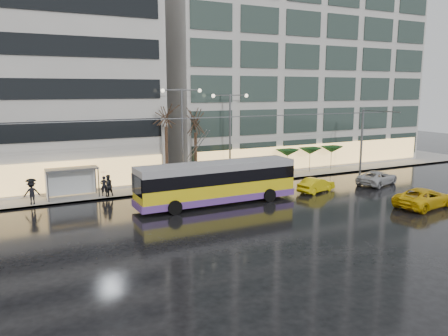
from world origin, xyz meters
TOP-DOWN VIEW (x-y plane):
  - ground at (0.00, 0.00)m, footprint 140.00×140.00m
  - sidewalk at (2.00, 14.00)m, footprint 80.00×10.00m
  - kerb at (2.00, 9.05)m, footprint 80.00×0.10m
  - building_right at (19.00, 19.00)m, footprint 32.00×14.00m
  - trolleybus at (2.13, 3.69)m, footprint 13.19×5.17m
  - catenary at (1.00, 7.94)m, footprint 42.24×5.12m
  - bus_shelter at (-8.38, 10.69)m, footprint 4.20×1.60m
  - street_lamp_near at (2.00, 10.80)m, footprint 3.96×0.36m
  - street_lamp_far at (7.00, 10.80)m, footprint 3.96×0.36m
  - tree_a at (0.50, 11.00)m, footprint 3.20×3.20m
  - tree_b at (3.50, 11.20)m, footprint 3.20×3.20m
  - parasol_a at (14.00, 11.00)m, footprint 2.50×2.50m
  - parasol_b at (17.00, 11.00)m, footprint 2.50×2.50m
  - parasol_c at (20.00, 11.00)m, footprint 2.50×2.50m
  - taxi_b at (11.93, 3.42)m, footprint 4.18×2.41m
  - taxi_c at (16.23, -4.49)m, footprint 5.79×3.29m
  - sedan_silver at (19.16, 3.22)m, footprint 5.40×3.67m
  - pedestrian_a at (-5.54, 9.94)m, footprint 1.16×1.17m
  - pedestrian_b at (-5.28, 9.61)m, footprint 1.08×0.96m
  - pedestrian_c at (-11.22, 9.63)m, footprint 1.28×0.89m

SIDE VIEW (x-z plane):
  - ground at x=0.00m, z-range 0.00..0.00m
  - sidewalk at x=2.00m, z-range 0.00..0.15m
  - kerb at x=2.00m, z-range 0.00..0.15m
  - taxi_b at x=11.93m, z-range 0.00..1.30m
  - sedan_silver at x=19.16m, z-range 0.00..1.37m
  - taxi_c at x=16.23m, z-range 0.00..1.52m
  - pedestrian_b at x=-5.28m, z-range 0.15..2.00m
  - pedestrian_c at x=-11.22m, z-range 0.22..2.33m
  - pedestrian_a at x=-5.54m, z-range 0.49..2.68m
  - trolleybus at x=2.13m, z-range -1.40..4.70m
  - bus_shelter at x=-8.38m, z-range 0.71..3.22m
  - parasol_a at x=14.00m, z-range 1.12..3.77m
  - parasol_b at x=17.00m, z-range 1.12..3.77m
  - parasol_c at x=20.00m, z-range 1.12..3.77m
  - catenary at x=1.00m, z-range 0.75..7.75m
  - street_lamp_far at x=7.00m, z-range 1.45..9.98m
  - street_lamp_near at x=2.00m, z-range 1.48..10.51m
  - tree_b at x=3.50m, z-range 2.55..10.25m
  - tree_a at x=0.50m, z-range 2.89..11.29m
  - building_right at x=19.00m, z-range 0.15..25.15m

